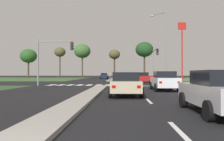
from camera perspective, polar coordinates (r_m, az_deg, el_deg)
The scene contains 34 objects.
ground_plane at distance 32.72m, azimuth -1.32°, elevation -3.20°, with size 200.00×200.00×0.00m, color black.
grass_verge_far_left at distance 63.44m, azimuth -23.46°, elevation -1.92°, with size 35.00×35.00×0.01m, color #385B2D.
grass_verge_far_right at distance 61.75m, azimuth 24.63°, elevation -1.95°, with size 35.00×35.00×0.01m, color #476B38.
median_island_near at distance 13.84m, azimuth -6.35°, elevation -6.34°, with size 1.20×22.00×0.14m, color gray.
median_island_far at distance 57.67m, azimuth 0.26°, elevation -2.04°, with size 1.20×36.00×0.14m, color gray.
lane_dash_near at distance 6.07m, azimuth 16.36°, elevation -14.29°, with size 0.14×2.00×0.01m, color silver.
lane_dash_second at distance 11.90m, azimuth 9.27°, elevation -7.58°, with size 0.14×2.00×0.01m, color silver.
lane_dash_third at distance 17.84m, azimuth 6.93°, elevation -5.28°, with size 0.14×2.00×0.01m, color silver.
lane_dash_fourth at distance 23.81m, azimuth 5.76°, elevation -4.13°, with size 0.14×2.00×0.01m, color silver.
lane_dash_fifth at distance 29.80m, azimuth 5.07°, elevation -3.43°, with size 0.14×2.00×0.01m, color silver.
edge_line_right at distance 15.45m, azimuth 20.44°, elevation -5.96°, with size 0.14×24.00×0.01m, color silver.
stop_bar_near at distance 25.72m, azimuth 6.18°, elevation -3.87°, with size 6.40×0.50×0.01m, color silver.
crosswalk_bar_near at distance 28.73m, azimuth -14.86°, elevation -3.52°, with size 0.70×2.80×0.01m, color silver.
crosswalk_bar_second at distance 28.42m, azimuth -12.64°, elevation -3.55°, with size 0.70×2.80×0.01m, color silver.
crosswalk_bar_third at distance 28.14m, azimuth -10.38°, elevation -3.59°, with size 0.70×2.80×0.01m, color silver.
crosswalk_bar_fourth at distance 27.91m, azimuth -8.07°, elevation -3.62°, with size 0.70×2.80×0.01m, color silver.
crosswalk_bar_fifth at distance 27.73m, azimuth -5.73°, elevation -3.64°, with size 0.70×2.80×0.01m, color silver.
crosswalk_bar_sixth at distance 27.59m, azimuth -3.36°, elevation -3.66°, with size 0.70×2.80×0.01m, color silver.
crosswalk_bar_seventh at distance 27.50m, azimuth -0.97°, elevation -3.67°, with size 0.70×2.80×0.01m, color silver.
car_beige_near at distance 14.43m, azimuth 3.42°, elevation -3.34°, with size 2.01×4.29×1.49m.
car_white_second at distance 19.54m, azimuth 12.95°, elevation -2.50°, with size 1.99×4.48×1.59m.
car_navy_third at distance 59.16m, azimuth -1.98°, elevation -1.33°, with size 1.98×4.20×1.49m.
car_silver_fourth at distance 8.94m, azimuth 25.48°, elevation -4.77°, with size 2.03×4.43×1.54m.
car_red_sixth at distance 33.89m, azimuth 7.58°, elevation -1.76°, with size 4.31×2.03×1.56m.
traffic_signal_far_right at distance 37.94m, azimuth 10.70°, elevation 2.89°, with size 0.32×4.81×5.48m.
traffic_signal_near_left at distance 27.34m, azimuth -14.97°, elevation 4.06°, with size 4.31×0.32×5.36m.
street_lamp_second at distance 31.29m, azimuth 13.12°, elevation 6.60°, with size 1.96×1.68×9.66m.
pedestrian_at_median at distance 41.69m, azimuth -0.45°, elevation -1.01°, with size 0.34×0.34×1.75m.
fastfood_pole_sign at distance 54.34m, azimuth 17.17°, elevation 7.71°, with size 1.80×0.40×12.95m.
treeline_near at distance 72.22m, azimuth -20.23°, elevation 3.41°, with size 4.86×4.86×8.65m.
treeline_second at distance 68.28m, azimuth -12.93°, elevation 4.44°, with size 3.24×3.24×9.00m.
treeline_third at distance 63.74m, azimuth -7.46°, elevation 4.81°, with size 4.55×4.55×9.51m.
treeline_fourth at distance 66.82m, azimuth 0.61°, elevation 3.94°, with size 3.28×3.28×8.37m.
treeline_fifth at distance 63.86m, azimuth 8.13°, elevation 5.19°, with size 4.91×4.91×10.11m.
Camera 1 is at (2.07, -2.62, 1.44)m, focal length 36.43 mm.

